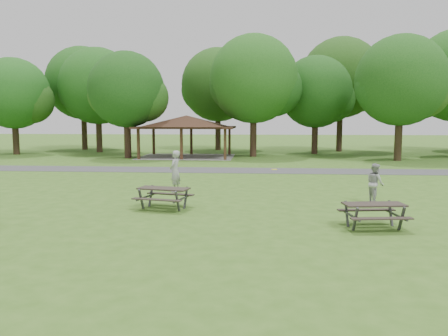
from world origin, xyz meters
TOP-DOWN VIEW (x-y plane):
  - ground at (0.00, 0.00)m, footprint 160.00×160.00m
  - asphalt_path at (0.00, 14.00)m, footprint 120.00×3.20m
  - pavilion at (-4.00, 24.00)m, footprint 8.60×7.01m
  - tree_row_b at (-20.92, 25.53)m, footprint 7.14×6.80m
  - tree_row_c at (-13.90, 29.03)m, footprint 8.19×7.80m
  - tree_row_d at (-8.92, 22.53)m, footprint 6.93×6.60m
  - tree_row_e at (2.10, 25.03)m, footprint 8.40×8.00m
  - tree_row_f at (8.09, 28.53)m, footprint 7.35×7.00m
  - tree_row_g at (14.09, 22.03)m, footprint 7.77×7.40m
  - tree_deep_a at (-16.90, 32.53)m, footprint 8.40×8.00m
  - tree_deep_b at (-1.90, 33.03)m, footprint 8.40×8.00m
  - tree_deep_c at (11.10, 32.03)m, footprint 8.82×8.40m
  - picnic_table_middle at (-1.12, 1.28)m, footprint 2.24×1.95m
  - picnic_table_far at (6.18, -1.15)m, footprint 2.09×1.76m
  - frisbee_in_flight at (3.22, 4.14)m, footprint 0.33×0.33m
  - frisbee_thrower at (-1.43, 5.21)m, footprint 0.61×0.80m
  - frisbee_catcher at (7.33, 3.19)m, footprint 0.79×0.92m

SIDE VIEW (x-z plane):
  - ground at x=0.00m, z-range 0.00..0.00m
  - asphalt_path at x=0.00m, z-range 0.00..0.02m
  - picnic_table_far at x=6.18m, z-range 0.20..1.02m
  - picnic_table_middle at x=-1.12m, z-range 0.20..1.05m
  - frisbee_catcher at x=7.33m, z-range 0.00..1.65m
  - frisbee_thrower at x=-1.43m, z-range 0.00..1.97m
  - frisbee_in_flight at x=3.22m, z-range 1.23..1.25m
  - pavilion at x=-4.00m, z-range 1.18..4.94m
  - tree_row_b at x=-20.92m, z-range 1.03..10.30m
  - tree_row_d at x=-8.92m, z-range 1.13..10.41m
  - tree_row_f at x=8.09m, z-range 1.06..10.62m
  - tree_row_g at x=14.09m, z-range 1.20..11.46m
  - tree_row_c at x=-13.90m, z-range 1.20..11.87m
  - tree_row_e at x=2.10m, z-range 1.27..12.29m
  - tree_deep_b at x=-1.90m, z-range 1.32..12.45m
  - tree_deep_a at x=-16.90m, z-range 1.44..12.82m
  - tree_deep_c at x=11.10m, z-range 1.49..13.39m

